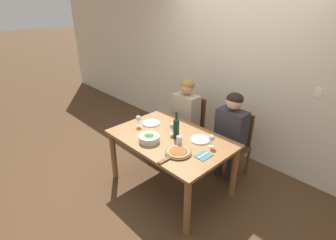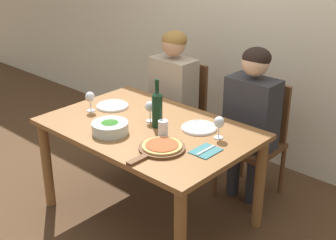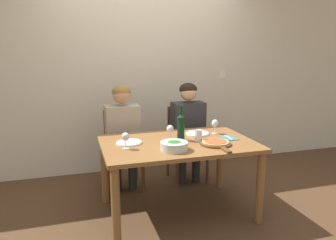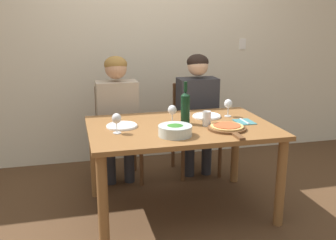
{
  "view_description": "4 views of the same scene",
  "coord_description": "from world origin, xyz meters",
  "px_view_note": "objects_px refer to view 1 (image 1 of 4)",
  "views": [
    {
      "loc": [
        1.96,
        -1.95,
        2.28
      ],
      "look_at": [
        -0.1,
        0.04,
        0.91
      ],
      "focal_mm": 28.0,
      "sensor_mm": 36.0,
      "label": 1
    },
    {
      "loc": [
        2.08,
        -2.08,
        2.05
      ],
      "look_at": [
        0.09,
        0.1,
        0.77
      ],
      "focal_mm": 50.0,
      "sensor_mm": 36.0,
      "label": 2
    },
    {
      "loc": [
        -0.96,
        -2.86,
        1.59
      ],
      "look_at": [
        -0.05,
        0.14,
        0.91
      ],
      "focal_mm": 35.0,
      "sensor_mm": 36.0,
      "label": 3
    },
    {
      "loc": [
        -0.82,
        -2.86,
        1.56
      ],
      "look_at": [
        -0.1,
        0.01,
        0.77
      ],
      "focal_mm": 42.0,
      "sensor_mm": 36.0,
      "label": 4
    }
  ],
  "objects_px": {
    "chair_right": "(233,142)",
    "chair_left": "(190,124)",
    "person_woman": "(185,111)",
    "dinner_plate_right": "(200,139)",
    "wine_bottle": "(176,128)",
    "wine_glass_right": "(212,139)",
    "broccoli_bowl": "(149,138)",
    "person_man": "(230,129)",
    "fork_on_napkin": "(203,155)",
    "pizza_on_board": "(178,153)",
    "wine_glass_left": "(138,119)",
    "dinner_plate_left": "(151,123)",
    "wine_glass_centre": "(172,126)",
    "water_tumbler": "(179,141)"
  },
  "relations": [
    {
      "from": "chair_right",
      "to": "chair_left",
      "type": "bearing_deg",
      "value": 180.0
    },
    {
      "from": "person_woman",
      "to": "dinner_plate_right",
      "type": "xyz_separation_m",
      "value": [
        0.7,
        -0.5,
        0.01
      ]
    },
    {
      "from": "wine_bottle",
      "to": "wine_glass_right",
      "type": "height_order",
      "value": "wine_bottle"
    },
    {
      "from": "broccoli_bowl",
      "to": "dinner_plate_right",
      "type": "bearing_deg",
      "value": 48.36
    },
    {
      "from": "person_man",
      "to": "fork_on_napkin",
      "type": "height_order",
      "value": "person_man"
    },
    {
      "from": "chair_left",
      "to": "person_man",
      "type": "distance_m",
      "value": 0.83
    },
    {
      "from": "wine_bottle",
      "to": "fork_on_napkin",
      "type": "distance_m",
      "value": 0.5
    },
    {
      "from": "chair_right",
      "to": "pizza_on_board",
      "type": "height_order",
      "value": "chair_right"
    },
    {
      "from": "dinner_plate_right",
      "to": "fork_on_napkin",
      "type": "relative_size",
      "value": 1.35
    },
    {
      "from": "dinner_plate_right",
      "to": "pizza_on_board",
      "type": "bearing_deg",
      "value": -86.84
    },
    {
      "from": "wine_glass_left",
      "to": "person_man",
      "type": "bearing_deg",
      "value": 41.91
    },
    {
      "from": "chair_left",
      "to": "dinner_plate_left",
      "type": "bearing_deg",
      "value": -93.25
    },
    {
      "from": "broccoli_bowl",
      "to": "wine_glass_centre",
      "type": "xyz_separation_m",
      "value": [
        0.06,
        0.32,
        0.07
      ]
    },
    {
      "from": "person_woman",
      "to": "wine_bottle",
      "type": "bearing_deg",
      "value": -55.35
    },
    {
      "from": "person_woman",
      "to": "fork_on_napkin",
      "type": "height_order",
      "value": "person_woman"
    },
    {
      "from": "chair_left",
      "to": "wine_glass_centre",
      "type": "height_order",
      "value": "chair_left"
    },
    {
      "from": "dinner_plate_right",
      "to": "water_tumbler",
      "type": "xyz_separation_m",
      "value": [
        -0.09,
        -0.26,
        0.05
      ]
    },
    {
      "from": "wine_glass_centre",
      "to": "wine_glass_right",
      "type": "bearing_deg",
      "value": 11.44
    },
    {
      "from": "wine_bottle",
      "to": "dinner_plate_left",
      "type": "relative_size",
      "value": 1.41
    },
    {
      "from": "person_woman",
      "to": "wine_bottle",
      "type": "height_order",
      "value": "person_woman"
    },
    {
      "from": "chair_left",
      "to": "pizza_on_board",
      "type": "distance_m",
      "value": 1.27
    },
    {
      "from": "person_woman",
      "to": "broccoli_bowl",
      "type": "xyz_separation_m",
      "value": [
        0.3,
        -0.95,
        0.04
      ]
    },
    {
      "from": "broccoli_bowl",
      "to": "wine_bottle",
      "type": "bearing_deg",
      "value": 60.78
    },
    {
      "from": "broccoli_bowl",
      "to": "wine_glass_left",
      "type": "distance_m",
      "value": 0.44
    },
    {
      "from": "person_man",
      "to": "dinner_plate_right",
      "type": "bearing_deg",
      "value": -99.78
    },
    {
      "from": "chair_right",
      "to": "person_woman",
      "type": "height_order",
      "value": "person_woman"
    },
    {
      "from": "chair_left",
      "to": "wine_bottle",
      "type": "relative_size",
      "value": 2.64
    },
    {
      "from": "chair_left",
      "to": "chair_right",
      "type": "distance_m",
      "value": 0.79
    },
    {
      "from": "wine_bottle",
      "to": "water_tumbler",
      "type": "distance_m",
      "value": 0.19
    },
    {
      "from": "chair_left",
      "to": "pizza_on_board",
      "type": "xyz_separation_m",
      "value": [
        0.72,
        -1.02,
        0.26
      ]
    },
    {
      "from": "fork_on_napkin",
      "to": "dinner_plate_left",
      "type": "bearing_deg",
      "value": 173.94
    },
    {
      "from": "broccoli_bowl",
      "to": "wine_glass_right",
      "type": "height_order",
      "value": "wine_glass_right"
    },
    {
      "from": "wine_glass_left",
      "to": "person_woman",
      "type": "bearing_deg",
      "value": 82.81
    },
    {
      "from": "wine_bottle",
      "to": "dinner_plate_left",
      "type": "bearing_deg",
      "value": 176.24
    },
    {
      "from": "broccoli_bowl",
      "to": "dinner_plate_left",
      "type": "xyz_separation_m",
      "value": [
        -0.34,
        0.32,
        -0.03
      ]
    },
    {
      "from": "chair_left",
      "to": "dinner_plate_right",
      "type": "height_order",
      "value": "chair_left"
    },
    {
      "from": "person_woman",
      "to": "fork_on_napkin",
      "type": "distance_m",
      "value": 1.2
    },
    {
      "from": "chair_left",
      "to": "wine_glass_centre",
      "type": "distance_m",
      "value": 0.9
    },
    {
      "from": "dinner_plate_left",
      "to": "water_tumbler",
      "type": "bearing_deg",
      "value": -11.43
    },
    {
      "from": "wine_glass_left",
      "to": "fork_on_napkin",
      "type": "height_order",
      "value": "wine_glass_left"
    },
    {
      "from": "chair_left",
      "to": "wine_glass_right",
      "type": "distance_m",
      "value": 1.15
    },
    {
      "from": "wine_bottle",
      "to": "wine_glass_right",
      "type": "xyz_separation_m",
      "value": [
        0.42,
        0.14,
        -0.03
      ]
    },
    {
      "from": "wine_bottle",
      "to": "fork_on_napkin",
      "type": "bearing_deg",
      "value": -8.45
    },
    {
      "from": "chair_left",
      "to": "wine_glass_centre",
      "type": "bearing_deg",
      "value": -64.19
    },
    {
      "from": "chair_left",
      "to": "fork_on_napkin",
      "type": "relative_size",
      "value": 4.99
    },
    {
      "from": "dinner_plate_right",
      "to": "wine_glass_left",
      "type": "bearing_deg",
      "value": -159.98
    },
    {
      "from": "chair_left",
      "to": "dinner_plate_right",
      "type": "xyz_separation_m",
      "value": [
        0.7,
        -0.62,
        0.25
      ]
    },
    {
      "from": "pizza_on_board",
      "to": "wine_glass_centre",
      "type": "xyz_separation_m",
      "value": [
        -0.36,
        0.27,
        0.09
      ]
    },
    {
      "from": "chair_left",
      "to": "wine_glass_left",
      "type": "distance_m",
      "value": 0.98
    },
    {
      "from": "wine_bottle",
      "to": "broccoli_bowl",
      "type": "relative_size",
      "value": 1.39
    }
  ]
}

